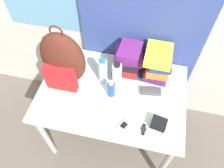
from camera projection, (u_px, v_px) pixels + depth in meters
ground_plane at (103, 168)px, 2.07m from camera, size 12.00×12.00×0.00m
curtain_blue at (145, 5)px, 1.49m from camera, size 0.96×0.04×2.50m
desk at (112, 98)px, 1.76m from camera, size 1.13×0.77×0.74m
backpack at (63, 61)px, 1.56m from camera, size 0.33×0.22×0.54m
book_stack_left at (128, 60)px, 1.71m from camera, size 0.24×0.27×0.25m
book_stack_center at (157, 64)px, 1.67m from camera, size 0.23×0.28×0.27m
water_bottle at (103, 71)px, 1.66m from camera, size 0.07×0.07×0.24m
sports_bottle at (117, 75)px, 1.64m from camera, size 0.07×0.07×0.24m
sunscreen_bottle at (111, 89)px, 1.61m from camera, size 0.06×0.06×0.16m
cell_phone at (124, 126)px, 1.51m from camera, size 0.09×0.12×0.02m
sunglasses_case at (151, 91)px, 1.66m from camera, size 0.16×0.08×0.04m
camera_pouch at (159, 124)px, 1.49m from camera, size 0.11×0.10×0.06m
wristwatch at (144, 129)px, 1.49m from camera, size 0.04×0.09×0.01m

